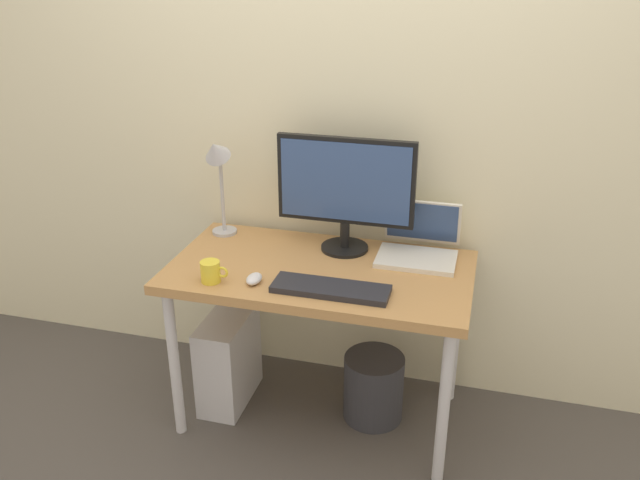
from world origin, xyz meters
TOP-DOWN VIEW (x-y plane):
  - ground_plane at (0.00, 0.00)m, footprint 6.00×6.00m
  - back_wall at (0.00, 0.39)m, footprint 4.40×0.04m
  - desk at (0.00, 0.00)m, footprint 1.21×0.65m
  - monitor at (0.06, 0.19)m, footprint 0.57×0.20m
  - laptop at (0.37, 0.21)m, footprint 0.32×0.29m
  - desk_lamp at (-0.51, 0.19)m, footprint 0.11×0.16m
  - keyboard at (0.09, -0.19)m, footprint 0.44×0.14m
  - mouse at (-0.21, -0.19)m, footprint 0.06×0.09m
  - coffee_mug at (-0.37, -0.23)m, footprint 0.11×0.08m
  - computer_tower at (-0.43, -0.00)m, footprint 0.18×0.36m
  - wastebasket at (0.23, 0.05)m, footprint 0.26×0.26m

SIDE VIEW (x-z plane):
  - ground_plane at x=0.00m, z-range 0.00..0.00m
  - wastebasket at x=0.23m, z-range 0.00..0.30m
  - computer_tower at x=-0.43m, z-range 0.00..0.42m
  - desk at x=0.00m, z-range 0.29..1.01m
  - keyboard at x=0.09m, z-range 0.72..0.75m
  - mouse at x=-0.21m, z-range 0.72..0.76m
  - coffee_mug at x=-0.37m, z-range 0.72..0.81m
  - laptop at x=0.37m, z-range 0.67..0.89m
  - monitor at x=0.06m, z-range 0.76..1.25m
  - desk_lamp at x=-0.51m, z-range 0.82..1.28m
  - back_wall at x=0.00m, z-range 0.00..2.60m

